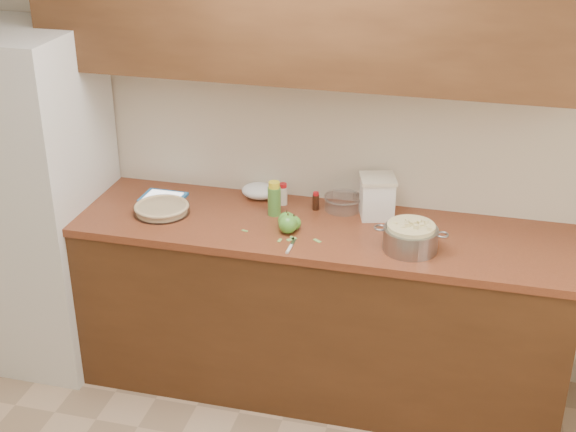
% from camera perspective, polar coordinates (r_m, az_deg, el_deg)
% --- Properties ---
extents(room_shell, '(3.60, 3.60, 3.60)m').
position_cam_1_polar(room_shell, '(2.47, -7.17, -7.29)').
color(room_shell, tan).
rests_on(room_shell, ground).
extents(counter_run, '(2.64, 0.68, 0.92)m').
position_cam_1_polar(counter_run, '(4.11, 0.81, -6.31)').
color(counter_run, '#4C2B15').
rests_on(counter_run, ground).
extents(upper_cabinets, '(2.60, 0.34, 0.70)m').
position_cam_1_polar(upper_cabinets, '(3.70, 1.54, 14.96)').
color(upper_cabinets, '#58341B').
rests_on(upper_cabinets, room_shell).
extents(fridge, '(0.70, 0.70, 1.80)m').
position_cam_1_polar(fridge, '(4.40, -17.84, 1.08)').
color(fridge, silver).
rests_on(fridge, ground).
extents(pie, '(0.28, 0.28, 0.05)m').
position_cam_1_polar(pie, '(4.04, -8.97, 0.52)').
color(pie, silver).
rests_on(pie, counter_run).
extents(colander, '(0.34, 0.25, 0.13)m').
position_cam_1_polar(colander, '(3.67, 8.70, -1.52)').
color(colander, gray).
rests_on(colander, counter_run).
extents(flour_canister, '(0.21, 0.21, 0.21)m').
position_cam_1_polar(flour_canister, '(3.94, 6.35, 1.39)').
color(flour_canister, white).
rests_on(flour_canister, counter_run).
extents(tablet, '(0.22, 0.17, 0.02)m').
position_cam_1_polar(tablet, '(4.20, -8.87, 1.32)').
color(tablet, '#2B7FD1').
rests_on(tablet, counter_run).
extents(paring_knife, '(0.02, 0.16, 0.01)m').
position_cam_1_polar(paring_knife, '(3.65, 0.12, -2.28)').
color(paring_knife, gray).
rests_on(paring_knife, counter_run).
extents(lemon_bottle, '(0.06, 0.06, 0.18)m').
position_cam_1_polar(lemon_bottle, '(3.95, -0.99, 1.21)').
color(lemon_bottle, '#4C8C38').
rests_on(lemon_bottle, counter_run).
extents(cinnamon_shaker, '(0.05, 0.05, 0.11)m').
position_cam_1_polar(cinnamon_shaker, '(4.07, -0.37, 1.55)').
color(cinnamon_shaker, beige).
rests_on(cinnamon_shaker, counter_run).
extents(vanilla_bottle, '(0.03, 0.03, 0.10)m').
position_cam_1_polar(vanilla_bottle, '(4.02, 1.99, 1.06)').
color(vanilla_bottle, black).
rests_on(vanilla_bottle, counter_run).
extents(mixing_bowl, '(0.20, 0.20, 0.07)m').
position_cam_1_polar(mixing_bowl, '(4.03, 3.93, 1.00)').
color(mixing_bowl, silver).
rests_on(mixing_bowl, counter_run).
extents(paper_towel, '(0.23, 0.21, 0.08)m').
position_cam_1_polar(paper_towel, '(4.15, -2.05, 1.79)').
color(paper_towel, white).
rests_on(paper_towel, counter_run).
extents(apple_left, '(0.09, 0.09, 0.10)m').
position_cam_1_polar(apple_left, '(3.82, -0.09, -0.34)').
color(apple_left, '#4C9631').
rests_on(apple_left, counter_run).
extents(apple_center, '(0.07, 0.07, 0.08)m').
position_cam_1_polar(apple_center, '(3.81, 0.42, -0.50)').
color(apple_center, '#4C9631').
rests_on(apple_center, counter_run).
extents(apple_front, '(0.09, 0.09, 0.10)m').
position_cam_1_polar(apple_front, '(3.78, -0.00, -0.58)').
color(apple_front, '#4C9631').
rests_on(apple_front, counter_run).
extents(peel_a, '(0.03, 0.04, 0.00)m').
position_cam_1_polar(peel_a, '(3.75, 0.31, -1.58)').
color(peel_a, '#84B759').
rests_on(peel_a, counter_run).
extents(peel_b, '(0.02, 0.04, 0.00)m').
position_cam_1_polar(peel_b, '(3.73, -0.60, -1.74)').
color(peel_b, '#84B759').
rests_on(peel_b, counter_run).
extents(peel_c, '(0.05, 0.05, 0.00)m').
position_cam_1_polar(peel_c, '(3.74, 0.26, -1.66)').
color(peel_c, '#84B759').
rests_on(peel_c, counter_run).
extents(peel_d, '(0.04, 0.04, 0.00)m').
position_cam_1_polar(peel_d, '(3.73, 2.09, -1.77)').
color(peel_d, '#84B759').
rests_on(peel_d, counter_run).
extents(peel_e, '(0.03, 0.02, 0.00)m').
position_cam_1_polar(peel_e, '(3.82, -3.09, -1.05)').
color(peel_e, '#84B759').
rests_on(peel_e, counter_run).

